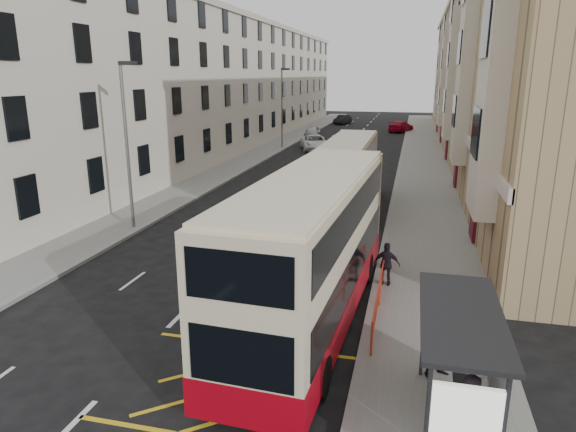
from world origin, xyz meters
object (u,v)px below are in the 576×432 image
(double_decker_rear, at_px, (348,174))
(white_van, at_px, (315,143))
(bus_shelter, at_px, (468,355))
(car_silver, at_px, (312,132))
(pedestrian_far, at_px, (387,264))
(pedestrian_mid, at_px, (442,346))
(car_red, at_px, (401,126))
(street_lamp_far, at_px, (282,104))
(car_dark, at_px, (343,120))
(street_lamp_near, at_px, (127,137))
(double_decker_front, at_px, (312,250))
(pedestrian_near, at_px, (467,418))

(double_decker_rear, height_order, white_van, double_decker_rear)
(bus_shelter, relative_size, car_silver, 1.03)
(bus_shelter, bearing_deg, pedestrian_far, 104.10)
(pedestrian_mid, bearing_deg, pedestrian_far, 76.28)
(pedestrian_mid, bearing_deg, bus_shelter, -113.10)
(white_van, distance_m, car_red, 21.25)
(street_lamp_far, relative_size, car_dark, 1.85)
(street_lamp_near, xyz_separation_m, car_dark, (2.37, 58.76, -3.92))
(bus_shelter, relative_size, pedestrian_mid, 2.53)
(pedestrian_mid, xyz_separation_m, car_dark, (-12.02, 68.81, -0.28))
(car_silver, bearing_deg, bus_shelter, -77.89)
(double_decker_front, relative_size, pedestrian_far, 7.38)
(pedestrian_near, xyz_separation_m, pedestrian_far, (-2.01, 8.55, -0.16))
(double_decker_front, relative_size, pedestrian_near, 6.18)
(double_decker_front, distance_m, white_van, 38.20)
(double_decker_front, distance_m, pedestrian_near, 6.94)
(street_lamp_far, bearing_deg, white_van, -1.31)
(pedestrian_near, bearing_deg, car_dark, -109.12)
(pedestrian_near, bearing_deg, pedestrian_far, -105.64)
(street_lamp_near, distance_m, white_van, 30.37)
(street_lamp_far, height_order, pedestrian_mid, street_lamp_far)
(double_decker_front, relative_size, pedestrian_mid, 7.07)
(street_lamp_far, height_order, car_dark, street_lamp_far)
(pedestrian_mid, bearing_deg, double_decker_rear, 74.67)
(double_decker_front, bearing_deg, street_lamp_near, 147.51)
(double_decker_front, relative_size, white_van, 2.17)
(pedestrian_near, xyz_separation_m, car_silver, (-13.56, 53.40, -0.40))
(pedestrian_near, xyz_separation_m, car_red, (-3.17, 62.57, -0.37))
(double_decker_front, distance_m, car_silver, 48.92)
(street_lamp_near, distance_m, car_red, 51.04)
(double_decker_front, xyz_separation_m, car_silver, (-9.42, 47.97, -1.68))
(car_red, bearing_deg, double_decker_rear, 108.01)
(bus_shelter, xyz_separation_m, pedestrian_far, (-1.99, 7.94, -1.18))
(car_silver, bearing_deg, street_lamp_far, -98.60)
(white_van, bearing_deg, car_red, 50.69)
(white_van, relative_size, car_red, 1.08)
(double_decker_rear, relative_size, white_van, 1.87)
(bus_shelter, relative_size, street_lamp_near, 0.53)
(bus_shelter, bearing_deg, pedestrian_mid, 97.42)
(white_van, bearing_deg, street_lamp_near, -113.48)
(double_decker_front, height_order, pedestrian_mid, double_decker_front)
(double_decker_front, relative_size, double_decker_rear, 1.16)
(pedestrian_far, distance_m, car_dark, 64.06)
(pedestrian_near, bearing_deg, double_decker_front, -81.53)
(white_van, bearing_deg, double_decker_front, -96.16)
(pedestrian_near, height_order, white_van, pedestrian_near)
(pedestrian_far, relative_size, car_silver, 0.39)
(street_lamp_far, relative_size, car_red, 1.57)
(double_decker_front, bearing_deg, bus_shelter, -46.28)
(pedestrian_far, bearing_deg, double_decker_front, 58.07)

